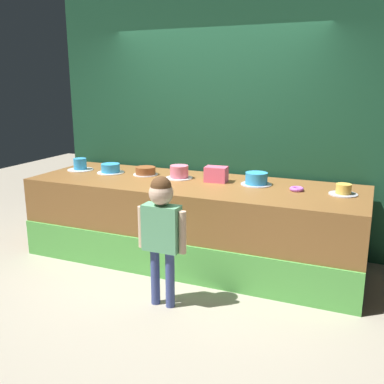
# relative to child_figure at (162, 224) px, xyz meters

# --- Properties ---
(ground_plane) EXTENTS (12.00, 12.00, 0.00)m
(ground_plane) POSITION_rel_child_figure_xyz_m (-0.16, 0.48, -0.75)
(ground_plane) COLOR #ADA38E
(stage_platform) EXTENTS (3.57, 1.18, 0.87)m
(stage_platform) POSITION_rel_child_figure_xyz_m (-0.16, 1.05, -0.32)
(stage_platform) COLOR brown
(stage_platform) RESTS_ON ground_plane
(curtain_backdrop) EXTENTS (4.05, 0.08, 2.97)m
(curtain_backdrop) POSITION_rel_child_figure_xyz_m (-0.16, 1.74, 0.74)
(curtain_backdrop) COLOR #19472D
(curtain_backdrop) RESTS_ON ground_plane
(child_figure) EXTENTS (0.45, 0.21, 1.16)m
(child_figure) POSITION_rel_child_figure_xyz_m (0.00, 0.00, 0.00)
(child_figure) COLOR #3F4C8C
(child_figure) RESTS_ON ground_plane
(pink_box) EXTENTS (0.24, 0.17, 0.16)m
(pink_box) POSITION_rel_child_figure_xyz_m (0.05, 1.18, 0.20)
(pink_box) COLOR #F55D80
(pink_box) RESTS_ON stage_platform
(donut) EXTENTS (0.14, 0.14, 0.04)m
(donut) POSITION_rel_child_figure_xyz_m (0.92, 1.11, 0.14)
(donut) COLOR #CC66D8
(donut) RESTS_ON stage_platform
(cake_far_left) EXTENTS (0.31, 0.31, 0.14)m
(cake_far_left) POSITION_rel_child_figure_xyz_m (-1.68, 1.14, 0.18)
(cake_far_left) COLOR white
(cake_far_left) RESTS_ON stage_platform
(cake_left) EXTENTS (0.32, 0.32, 0.11)m
(cake_left) POSITION_rel_child_figure_xyz_m (-1.24, 1.14, 0.17)
(cake_left) COLOR white
(cake_left) RESTS_ON stage_platform
(cake_center_left) EXTENTS (0.29, 0.29, 0.09)m
(cake_center_left) POSITION_rel_child_figure_xyz_m (-0.81, 1.20, 0.16)
(cake_center_left) COLOR silver
(cake_center_left) RESTS_ON stage_platform
(cake_center_right) EXTENTS (0.30, 0.30, 0.14)m
(cake_center_right) POSITION_rel_child_figure_xyz_m (-0.38, 1.18, 0.19)
(cake_center_right) COLOR white
(cake_center_right) RESTS_ON stage_platform
(cake_right) EXTENTS (0.32, 0.32, 0.13)m
(cake_right) POSITION_rel_child_figure_xyz_m (0.49, 1.21, 0.18)
(cake_right) COLOR silver
(cake_right) RESTS_ON stage_platform
(cake_far_right) EXTENTS (0.27, 0.27, 0.10)m
(cake_far_right) POSITION_rel_child_figure_xyz_m (1.35, 1.14, 0.16)
(cake_far_right) COLOR silver
(cake_far_right) RESTS_ON stage_platform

